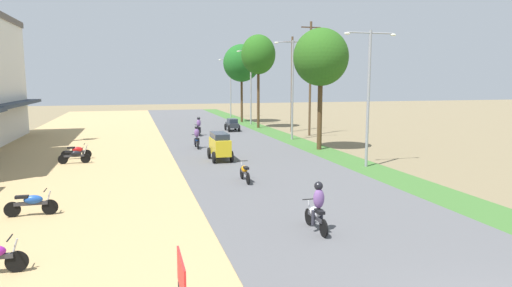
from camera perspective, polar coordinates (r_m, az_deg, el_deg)
parked_motorbike_second at (r=18.17m, az=-26.55°, el=-6.71°), size 1.80×0.54×0.94m
parked_motorbike_third at (r=28.44m, az=-22.01°, el=-1.40°), size 1.80×0.54×0.94m
parked_motorbike_fourth at (r=30.07m, az=-21.78°, el=-0.90°), size 1.80×0.54×0.94m
street_signboard at (r=9.10m, az=-9.41°, el=-16.73°), size 0.06×1.30×1.50m
median_tree_nearest at (r=31.90m, az=8.22°, el=10.72°), size 3.82×3.82×8.43m
median_tree_second at (r=46.44m, az=0.30°, el=11.17°), size 3.48×3.48×9.46m
median_tree_third at (r=52.96m, az=-1.84°, el=10.14°), size 4.25×4.25×9.01m
streetlamp_near at (r=25.88m, az=14.08°, el=6.72°), size 3.16×0.20×7.57m
streetlamp_mid at (r=37.14m, az=4.65°, el=7.63°), size 3.16×0.20×8.06m
streetlamp_far at (r=49.98m, az=-0.66°, el=7.82°), size 3.16×0.20×8.20m
streetlamp_farthest at (r=60.31m, az=-3.24°, el=7.61°), size 3.16×0.20×7.75m
utility_pole_near at (r=43.43m, az=4.58°, el=7.69°), size 1.80×0.20×9.01m
utility_pole_far at (r=40.43m, az=6.89°, el=8.34°), size 1.80×0.20×10.00m
car_van_yellow at (r=27.38m, az=-4.60°, el=-0.18°), size 1.19×2.41×1.67m
car_sedan_charcoal at (r=43.39m, az=-3.04°, el=2.47°), size 1.10×2.26×1.19m
motorbike_foreground_rider at (r=14.66m, az=7.73°, el=-8.10°), size 0.54×1.80×1.66m
motorbike_ahead_second at (r=21.63m, az=-1.45°, el=-3.56°), size 0.54×1.80×0.94m
motorbike_ahead_third at (r=32.53m, az=-7.54°, el=0.77°), size 0.54×1.80×1.66m
motorbike_ahead_fourth at (r=40.07m, az=-7.30°, el=2.12°), size 0.54×1.80×1.66m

